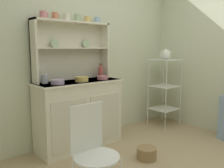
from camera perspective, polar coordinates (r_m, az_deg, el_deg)
The scene contains 18 objects.
wall_back at distance 3.45m, azimuth -5.55°, elevation 7.85°, with size 3.84×0.05×2.50m, color beige.
hutch_cabinet at distance 3.16m, azimuth -7.82°, elevation -6.94°, with size 1.14×0.45×0.87m.
hutch_shelf_unit at distance 3.19m, azimuth -9.75°, elevation 8.84°, with size 1.07×0.18×0.76m.
bakers_rack at distance 4.07m, azimuth 12.48°, elevation -0.11°, with size 0.42×0.38×1.11m.
wire_chair at distance 1.96m, azimuth -4.69°, elevation -14.70°, with size 0.36×0.36×0.85m.
floor_basket at distance 2.94m, azimuth 8.27°, elevation -16.05°, with size 0.23×0.23×0.14m, color #93754C.
cup_rose_0 at distance 3.00m, azimuth -16.10°, elevation 15.59°, with size 0.10×0.08×0.09m.
cup_terracotta_1 at distance 3.06m, azimuth -13.47°, elevation 15.52°, with size 0.09×0.07×0.08m.
cup_cream_2 at distance 3.14m, azimuth -10.76°, elevation 15.43°, with size 0.09×0.08×0.08m.
cup_sage_3 at distance 3.22m, azimuth -8.31°, elevation 15.41°, with size 0.08×0.06×0.09m.
cup_gold_4 at distance 3.30m, azimuth -5.89°, elevation 15.10°, with size 0.09×0.08×0.08m.
cup_sky_5 at distance 3.39m, azimuth -3.63°, elevation 14.98°, with size 0.09×0.07×0.08m.
bowl_mixing_large at distance 2.85m, azimuth -12.86°, elevation 0.50°, with size 0.16×0.16×0.06m, color #B79ECC.
bowl_floral_medium at distance 3.01m, azimuth -7.24°, elevation 1.15°, with size 0.16×0.16×0.06m, color #DBB760.
bowl_cream_small at distance 3.21m, azimuth -2.25°, elevation 1.53°, with size 0.15×0.15×0.05m, color #D17A84.
jam_bottle at distance 3.38m, azimuth -2.73°, elevation 2.88°, with size 0.06×0.06×0.20m.
utensil_jar at distance 2.94m, azimuth -15.78°, elevation 1.26°, with size 0.08×0.08×0.23m.
porcelain_teapot at distance 4.02m, azimuth 12.69°, elevation 6.92°, with size 0.26×0.16×0.19m.
Camera 1 is at (-1.97, -1.22, 1.29)m, focal length 38.28 mm.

